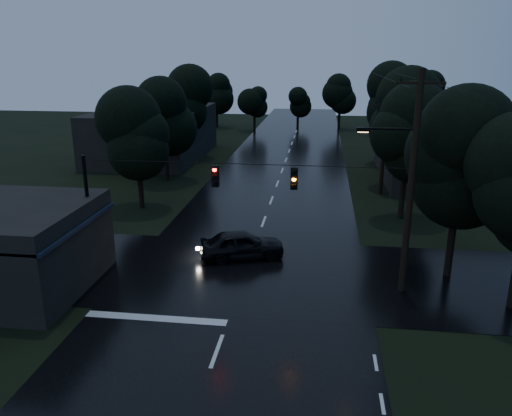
# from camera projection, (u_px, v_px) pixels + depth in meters

# --- Properties ---
(main_road) EXTENTS (12.00, 120.00, 0.02)m
(main_road) POSITION_uv_depth(u_px,v_px,m) (277.00, 184.00, 42.14)
(main_road) COLOR black
(main_road) RESTS_ON ground
(cross_street) EXTENTS (60.00, 9.00, 0.02)m
(cross_street) POSITION_uv_depth(u_px,v_px,m) (245.00, 273.00, 25.10)
(cross_street) COLOR black
(cross_street) RESTS_ON ground
(building_far_right) EXTENTS (10.00, 14.00, 4.40)m
(building_far_right) POSITION_uv_depth(u_px,v_px,m) (441.00, 153.00, 43.54)
(building_far_right) COLOR black
(building_far_right) RESTS_ON ground
(building_far_left) EXTENTS (10.00, 16.00, 5.00)m
(building_far_left) POSITION_uv_depth(u_px,v_px,m) (154.00, 133.00, 52.61)
(building_far_left) COLOR black
(building_far_left) RESTS_ON ground
(utility_pole_main) EXTENTS (3.50, 0.30, 10.00)m
(utility_pole_main) POSITION_uv_depth(u_px,v_px,m) (409.00, 181.00, 21.67)
(utility_pole_main) COLOR black
(utility_pole_main) RESTS_ON ground
(utility_pole_far) EXTENTS (2.00, 0.30, 7.50)m
(utility_pole_far) POSITION_uv_depth(u_px,v_px,m) (384.00, 145.00, 38.07)
(utility_pole_far) COLOR black
(utility_pole_far) RESTS_ON ground
(anchor_pole_left) EXTENTS (0.18, 0.18, 6.00)m
(anchor_pole_left) POSITION_uv_depth(u_px,v_px,m) (89.00, 216.00, 24.20)
(anchor_pole_left) COLOR black
(anchor_pole_left) RESTS_ON ground
(span_signals) EXTENTS (15.00, 0.37, 1.12)m
(span_signals) POSITION_uv_depth(u_px,v_px,m) (253.00, 176.00, 22.52)
(span_signals) COLOR black
(span_signals) RESTS_ON ground
(tree_corner_near) EXTENTS (4.48, 4.48, 9.44)m
(tree_corner_near) POSITION_uv_depth(u_px,v_px,m) (462.00, 157.00, 23.02)
(tree_corner_near) COLOR black
(tree_corner_near) RESTS_ON ground
(tree_left_a) EXTENTS (3.92, 3.92, 8.26)m
(tree_left_a) POSITION_uv_depth(u_px,v_px,m) (137.00, 135.00, 34.13)
(tree_left_a) COLOR black
(tree_left_a) RESTS_ON ground
(tree_left_b) EXTENTS (4.20, 4.20, 8.85)m
(tree_left_b) POSITION_uv_depth(u_px,v_px,m) (164.00, 115.00, 41.67)
(tree_left_b) COLOR black
(tree_left_b) RESTS_ON ground
(tree_left_c) EXTENTS (4.48, 4.48, 9.44)m
(tree_left_c) POSITION_uv_depth(u_px,v_px,m) (188.00, 100.00, 51.10)
(tree_left_c) COLOR black
(tree_left_c) RESTS_ON ground
(tree_right_a) EXTENTS (4.20, 4.20, 8.85)m
(tree_right_a) POSITION_uv_depth(u_px,v_px,m) (408.00, 134.00, 31.78)
(tree_right_a) COLOR black
(tree_right_a) RESTS_ON ground
(tree_right_b) EXTENTS (4.48, 4.48, 9.44)m
(tree_right_b) POSITION_uv_depth(u_px,v_px,m) (400.00, 114.00, 39.17)
(tree_right_b) COLOR black
(tree_right_b) RESTS_ON ground
(tree_right_c) EXTENTS (4.76, 4.76, 10.03)m
(tree_right_c) POSITION_uv_depth(u_px,v_px,m) (392.00, 98.00, 48.45)
(tree_right_c) COLOR black
(tree_right_c) RESTS_ON ground
(car) EXTENTS (4.84, 3.07, 1.53)m
(car) POSITION_uv_depth(u_px,v_px,m) (242.00, 245.00, 26.70)
(car) COLOR black
(car) RESTS_ON ground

